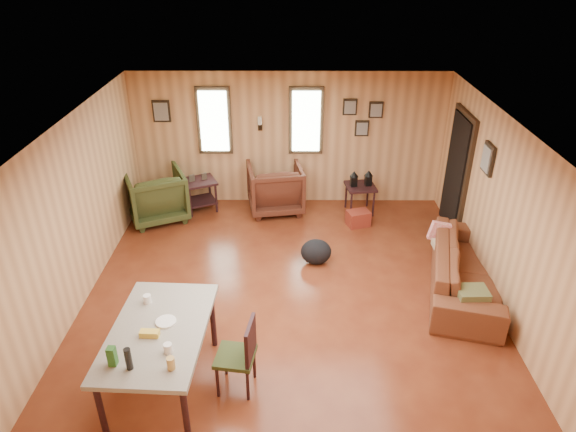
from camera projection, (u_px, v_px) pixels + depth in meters
name	position (u px, v px, depth m)	size (l,w,h in m)	color
room	(301.00, 210.00, 6.70)	(5.54, 6.04, 2.44)	brown
sofa	(468.00, 262.00, 6.99)	(2.26, 0.66, 0.88)	brown
recliner_brown	(275.00, 186.00, 9.10)	(0.93, 0.87, 0.95)	#4F2417
recliner_green	(156.00, 193.00, 8.81)	(0.94, 0.88, 0.96)	#353E1C
end_table	(200.00, 190.00, 9.13)	(0.72, 0.69, 0.71)	black
side_table	(361.00, 184.00, 9.00)	(0.56, 0.56, 0.80)	black
cooler	(358.00, 218.00, 8.75)	(0.43, 0.37, 0.26)	maroon
backpack	(316.00, 252.00, 7.68)	(0.46, 0.35, 0.40)	black
sofa_pillows	(456.00, 263.00, 6.87)	(0.42, 1.60, 0.33)	brown
dining_table	(158.00, 335.00, 5.25)	(1.03, 1.64, 1.05)	gray
dining_chair	(241.00, 352.00, 5.38)	(0.46, 0.46, 0.89)	#353E1C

